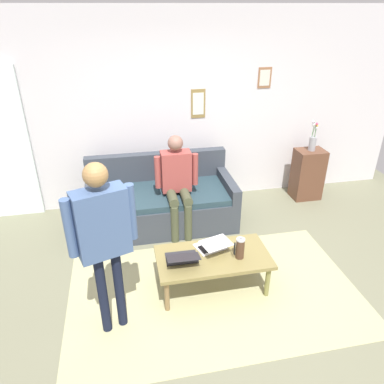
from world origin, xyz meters
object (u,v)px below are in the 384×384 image
coffee_table (213,259)px  flower_vase (313,141)px  side_shelf (307,174)px  person_standing (103,231)px  french_press (240,248)px  laptop_left (212,245)px  laptop_center (182,258)px  person_seated (177,180)px  couch (161,202)px

coffee_table → flower_vase: 2.62m
side_shelf → person_standing: person_standing is taller
french_press → side_shelf: side_shelf is taller
coffee_table → flower_vase: bearing=-138.5°
laptop_left → french_press: (-0.24, 0.19, 0.07)m
laptop_center → person_seated: 1.25m
coffee_table → person_standing: size_ratio=0.70×
person_standing → person_seated: (-0.85, -1.53, -0.33)m
couch → person_standing: size_ratio=1.16×
couch → laptop_center: couch is taller
couch → laptop_center: (-0.04, 1.44, 0.15)m
french_press → side_shelf: size_ratio=0.33×
laptop_left → person_standing: bearing=23.5°
side_shelf → french_press: bearing=46.9°
side_shelf → person_standing: size_ratio=0.47×
coffee_table → person_seated: (0.17, -1.19, 0.36)m
person_seated → coffee_table: bearing=98.3°
coffee_table → laptop_center: bearing=4.0°
side_shelf → coffee_table: bearing=41.5°
couch → french_press: size_ratio=7.60×
coffee_table → laptop_left: laptop_left is taller
french_press → laptop_left: bearing=-38.7°
flower_vase → person_standing: size_ratio=0.27×
laptop_left → french_press: french_press is taller
laptop_center → person_standing: person_standing is taller
laptop_left → person_seated: bearing=-80.0°
side_shelf → flower_vase: 0.54m
coffee_table → french_press: bearing=162.8°
french_press → person_standing: 1.41m
coffee_table → laptop_center: laptop_center is taller
couch → flower_vase: size_ratio=4.33×
laptop_left → side_shelf: side_shelf is taller
person_seated → laptop_center: bearing=82.8°
person_standing → laptop_left: bearing=-156.5°
couch → person_standing: 2.02m
person_standing → flower_vase: bearing=-145.3°
laptop_center → side_shelf: (-2.24, -1.72, -0.06)m
person_seated → flower_vase: bearing=-166.3°
couch → laptop_left: bearing=106.4°
couch → flower_vase: (-2.28, -0.28, 0.62)m
flower_vase → person_standing: 3.58m
person_seated → person_standing: bearing=60.9°
side_shelf → person_seated: person_seated is taller
french_press → flower_vase: 2.46m
couch → person_standing: bearing=69.5°
laptop_center → side_shelf: bearing=-142.5°
flower_vase → couch: bearing=7.1°
couch → laptop_left: (-0.38, 1.30, 0.15)m
couch → flower_vase: flower_vase is taller
laptop_center → person_standing: 0.98m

